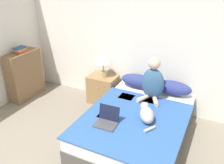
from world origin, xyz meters
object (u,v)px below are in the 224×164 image
Objects in this scene: bed at (137,126)px; pillow_near at (138,81)px; cat_tabby at (147,114)px; bookshelf at (25,75)px; person_sitting at (153,82)px; table_lamp at (103,60)px; book_stack_top at (20,50)px; nightstand at (103,89)px; laptop_open at (107,120)px; pillow_far at (173,88)px.

bed is 0.95m from pillow_near.
bed is at bearing -69.37° from pillow_near.
cat_tabby is 0.53× the size of bookshelf.
bookshelf is at bearing -174.85° from person_sitting.
table_lamp is 2.02× the size of book_stack_top.
cat_tabby is at bearing -37.59° from table_lamp.
bookshelf is (-1.50, -0.49, 0.20)m from nightstand.
pillow_near is 0.74m from table_lamp.
laptop_open is (-0.33, -0.96, -0.25)m from person_sitting.
laptop_open reaches higher than cat_tabby.
laptop_open is at bearing -18.10° from bookshelf.
person_sitting reaches higher than pillow_far.
bed is at bearing -110.67° from pillow_far.
person_sitting is at bearing -13.71° from table_lamp.
laptop_open is 0.56× the size of nightstand.
pillow_near and pillow_far have the same top height.
person_sitting is at bearing -18.28° from cat_tabby.
bookshelf reaches higher than bed.
bookshelf is at bearing -162.52° from table_lamp.
book_stack_top is (-2.67, 0.40, 0.43)m from cat_tabby.
book_stack_top is at bearing -161.91° from nightstand.
book_stack_top is at bearing -162.45° from table_lamp.
book_stack_top is (-1.52, -0.48, 0.11)m from table_lamp.
book_stack_top is at bearing 52.02° from cat_tabby.
pillow_near is at bearing 13.51° from book_stack_top.
person_sitting is 2.57m from book_stack_top.
pillow_far is 0.66× the size of bookshelf.
person_sitting is 1.06m from table_lamp.
pillow_far is at bearing 2.04° from table_lamp.
pillow_near is 1.24× the size of cat_tabby.
cat_tabby is at bearing -32.96° from bed.
bed is 6.38× the size of laptop_open.
book_stack_top is at bearing -169.39° from pillow_far.
person_sitting reaches higher than laptop_open.
pillow_near is 0.88× the size of person_sitting.
person_sitting reaches higher than book_stack_top.
bed is 2.63m from book_stack_top.
laptop_open reaches higher than nightstand.
pillow_far is 2.01× the size of laptop_open.
bed is 4.21× the size of table_lamp.
book_stack_top is at bearing -26.00° from bookshelf.
person_sitting reaches higher than pillow_near.
pillow_far reaches higher than bed.
table_lamp is (-1.15, 0.88, 0.32)m from cat_tabby.
pillow_near is 1.32× the size of table_lamp.
pillow_far is at bearing 69.33° from bed.
book_stack_top is (-2.22, 0.72, 0.48)m from laptop_open.
pillow_near is 1.13× the size of nightstand.
pillow_near is at bearing 110.63° from bed.
table_lamp reaches higher than bookshelf.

